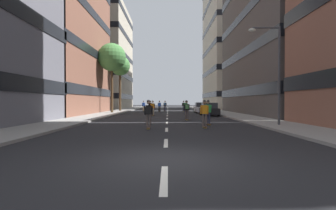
% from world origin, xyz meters
% --- Properties ---
extents(ground_plane, '(168.11, 168.11, 0.00)m').
position_xyz_m(ground_plane, '(0.00, 28.02, 0.00)').
color(ground_plane, black).
extents(sidewalk_left, '(3.33, 77.05, 0.14)m').
position_xyz_m(sidewalk_left, '(-7.78, 31.52, 0.07)').
color(sidewalk_left, gray).
rests_on(sidewalk_left, ground_plane).
extents(sidewalk_right, '(3.33, 77.05, 0.14)m').
position_xyz_m(sidewalk_right, '(7.78, 31.52, 0.07)').
color(sidewalk_right, gray).
rests_on(sidewalk_right, ground_plane).
extents(lane_markings, '(0.16, 67.20, 0.01)m').
position_xyz_m(lane_markings, '(0.00, 30.50, 0.00)').
color(lane_markings, silver).
rests_on(lane_markings, ground_plane).
extents(building_left_far, '(12.48, 20.46, 22.96)m').
position_xyz_m(building_left_far, '(-15.62, 53.70, 11.57)').
color(building_left_far, '#BCB29E').
rests_on(building_left_far, ground_plane).
extents(building_right_mid, '(12.48, 23.64, 19.21)m').
position_xyz_m(building_right_mid, '(15.62, 26.30, 9.70)').
color(building_right_mid, '#4C4744').
rests_on(building_right_mid, ground_plane).
extents(building_right_far, '(12.48, 20.90, 31.23)m').
position_xyz_m(building_right_far, '(15.62, 53.70, 15.71)').
color(building_right_far, '#BCB29E').
rests_on(building_right_far, ground_plane).
extents(parked_car_near, '(1.82, 4.40, 1.52)m').
position_xyz_m(parked_car_near, '(4.91, 31.05, 0.70)').
color(parked_car_near, silver).
rests_on(parked_car_near, ground_plane).
extents(parked_car_mid, '(1.82, 4.40, 1.52)m').
position_xyz_m(parked_car_mid, '(4.91, 23.32, 0.70)').
color(parked_car_mid, black).
rests_on(parked_car_mid, ground_plane).
extents(street_tree_near, '(3.25, 3.25, 9.00)m').
position_xyz_m(street_tree_near, '(-7.78, 35.84, 7.42)').
color(street_tree_near, '#4C3823').
rests_on(street_tree_near, sidewalk_left).
extents(street_tree_mid, '(3.91, 3.91, 9.67)m').
position_xyz_m(street_tree_mid, '(-7.78, 29.49, 7.79)').
color(street_tree_mid, '#4C3823').
rests_on(street_tree_mid, sidewalk_left).
extents(streetlamp_right, '(2.13, 0.30, 6.50)m').
position_xyz_m(streetlamp_right, '(7.08, 9.83, 4.14)').
color(streetlamp_right, '#3F3F44').
rests_on(streetlamp_right, sidewalk_right).
extents(skater_0, '(0.57, 0.92, 1.78)m').
position_xyz_m(skater_0, '(-2.47, 30.75, 0.98)').
color(skater_0, brown).
rests_on(skater_0, ground_plane).
extents(skater_1, '(0.55, 0.92, 1.78)m').
position_xyz_m(skater_1, '(2.43, 27.57, 0.98)').
color(skater_1, brown).
rests_on(skater_1, ground_plane).
extents(skater_2, '(0.55, 0.91, 1.78)m').
position_xyz_m(skater_2, '(-0.43, 37.55, 1.02)').
color(skater_2, brown).
rests_on(skater_2, ground_plane).
extents(skater_3, '(0.56, 0.92, 1.78)m').
position_xyz_m(skater_3, '(-4.13, 37.93, 0.98)').
color(skater_3, brown).
rests_on(skater_3, ground_plane).
extents(skater_4, '(0.55, 0.91, 1.78)m').
position_xyz_m(skater_4, '(-1.29, 34.93, 0.98)').
color(skater_4, brown).
rests_on(skater_4, ground_plane).
extents(skater_5, '(0.57, 0.92, 1.78)m').
position_xyz_m(skater_5, '(-2.92, 36.32, 0.98)').
color(skater_5, brown).
rests_on(skater_5, ground_plane).
extents(skater_6, '(0.53, 0.90, 1.78)m').
position_xyz_m(skater_6, '(2.39, 9.03, 0.98)').
color(skater_6, brown).
rests_on(skater_6, ground_plane).
extents(skater_7, '(0.54, 0.90, 1.78)m').
position_xyz_m(skater_7, '(-1.70, 23.14, 0.98)').
color(skater_7, brown).
rests_on(skater_7, ground_plane).
extents(skater_8, '(0.56, 0.92, 1.78)m').
position_xyz_m(skater_8, '(2.65, 36.02, 0.98)').
color(skater_8, brown).
rests_on(skater_8, ground_plane).
extents(skater_9, '(0.56, 0.92, 1.78)m').
position_xyz_m(skater_9, '(2.93, 11.14, 0.98)').
color(skater_9, brown).
rests_on(skater_9, ground_plane).
extents(skater_10, '(0.55, 0.91, 1.78)m').
position_xyz_m(skater_10, '(1.76, 16.04, 1.02)').
color(skater_10, brown).
rests_on(skater_10, ground_plane).
extents(skater_11, '(0.53, 0.90, 1.78)m').
position_xyz_m(skater_11, '(-1.11, 8.42, 0.98)').
color(skater_11, brown).
rests_on(skater_11, ground_plane).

